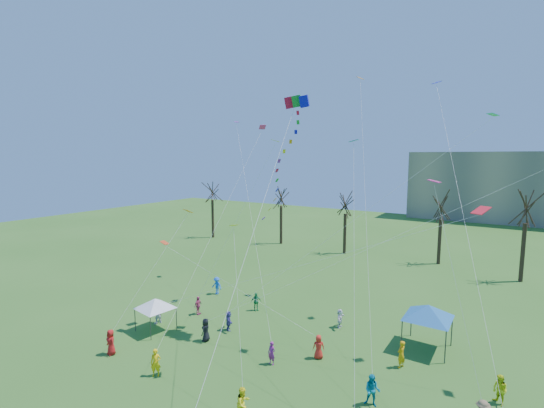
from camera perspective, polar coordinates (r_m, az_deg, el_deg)
The scene contains 6 objects.
bare_tree_row at distance 52.04m, azimuth 21.92°, elevation -0.99°, with size 70.22×9.07×10.38m.
big_box_kite at distance 27.72m, azimuth 1.96°, elevation 5.34°, with size 2.53×8.38×21.49m.
canopy_tent_white at distance 32.70m, azimuth -17.18°, elevation -14.11°, with size 3.52×3.52×2.68m.
canopy_tent_blue at distance 30.58m, azimuth 22.47°, elevation -14.74°, with size 4.45×4.45×3.34m.
festival_crowd at distance 28.00m, azimuth 1.21°, elevation -20.73°, with size 26.86×14.38×1.86m.
small_kites_aloft at distance 28.39m, azimuth 7.98°, elevation 4.85°, with size 31.09×20.26×31.16m.
Camera 1 is at (11.64, -14.91, 13.94)m, focal length 25.00 mm.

